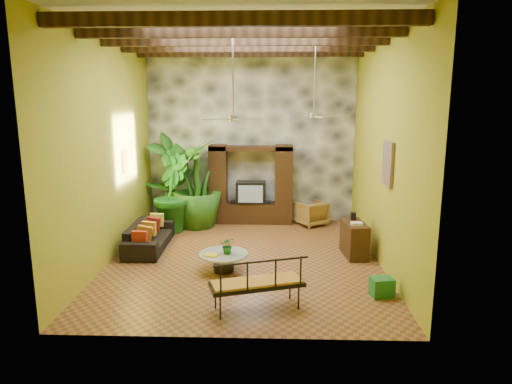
{
  "coord_description": "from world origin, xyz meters",
  "views": [
    {
      "loc": [
        0.59,
        -9.88,
        3.6
      ],
      "look_at": [
        0.25,
        0.2,
        1.53
      ],
      "focal_mm": 32.0,
      "sensor_mm": 36.0,
      "label": 1
    }
  ],
  "objects_px": {
    "ceiling_fan_front": "(233,108)",
    "tall_plant_a": "(172,179)",
    "iron_bench": "(257,282)",
    "side_console": "(354,239)",
    "ceiling_fan_back": "(314,107)",
    "wicker_armchair": "(311,213)",
    "entertainment_center": "(251,191)",
    "tall_plant_b": "(171,193)",
    "coffee_table": "(224,260)",
    "sofa": "(149,236)",
    "tall_plant_c": "(196,184)",
    "green_bin": "(382,287)"
  },
  "relations": [
    {
      "from": "tall_plant_c",
      "to": "tall_plant_a",
      "type": "bearing_deg",
      "value": 155.43
    },
    {
      "from": "side_console",
      "to": "coffee_table",
      "type": "bearing_deg",
      "value": -164.99
    },
    {
      "from": "tall_plant_a",
      "to": "iron_bench",
      "type": "xyz_separation_m",
      "value": [
        2.64,
        -5.59,
        -0.79
      ]
    },
    {
      "from": "tall_plant_b",
      "to": "coffee_table",
      "type": "relative_size",
      "value": 2.04
    },
    {
      "from": "coffee_table",
      "to": "ceiling_fan_front",
      "type": "bearing_deg",
      "value": 59.94
    },
    {
      "from": "tall_plant_a",
      "to": "green_bin",
      "type": "height_order",
      "value": "tall_plant_a"
    },
    {
      "from": "entertainment_center",
      "to": "tall_plant_b",
      "type": "height_order",
      "value": "entertainment_center"
    },
    {
      "from": "wicker_armchair",
      "to": "tall_plant_a",
      "type": "xyz_separation_m",
      "value": [
        -4.05,
        0.08,
        0.97
      ]
    },
    {
      "from": "tall_plant_b",
      "to": "side_console",
      "type": "distance_m",
      "value": 5.11
    },
    {
      "from": "tall_plant_a",
      "to": "tall_plant_b",
      "type": "distance_m",
      "value": 0.82
    },
    {
      "from": "iron_bench",
      "to": "green_bin",
      "type": "distance_m",
      "value": 2.42
    },
    {
      "from": "ceiling_fan_back",
      "to": "coffee_table",
      "type": "xyz_separation_m",
      "value": [
        -2.01,
        -1.96,
        -3.15
      ]
    },
    {
      "from": "entertainment_center",
      "to": "tall_plant_b",
      "type": "xyz_separation_m",
      "value": [
        -2.16,
        -0.88,
        0.09
      ]
    },
    {
      "from": "ceiling_fan_back",
      "to": "wicker_armchair",
      "type": "bearing_deg",
      "value": 84.85
    },
    {
      "from": "iron_bench",
      "to": "ceiling_fan_back",
      "type": "bearing_deg",
      "value": 54.04
    },
    {
      "from": "ceiling_fan_front",
      "to": "side_console",
      "type": "bearing_deg",
      "value": 14.98
    },
    {
      "from": "tall_plant_b",
      "to": "tall_plant_c",
      "type": "height_order",
      "value": "tall_plant_c"
    },
    {
      "from": "ceiling_fan_back",
      "to": "coffee_table",
      "type": "relative_size",
      "value": 1.79
    },
    {
      "from": "ceiling_fan_back",
      "to": "iron_bench",
      "type": "bearing_deg",
      "value": -108.3
    },
    {
      "from": "entertainment_center",
      "to": "ceiling_fan_front",
      "type": "height_order",
      "value": "ceiling_fan_front"
    },
    {
      "from": "ceiling_fan_back",
      "to": "coffee_table",
      "type": "height_order",
      "value": "ceiling_fan_back"
    },
    {
      "from": "entertainment_center",
      "to": "tall_plant_a",
      "type": "height_order",
      "value": "tall_plant_a"
    },
    {
      "from": "sofa",
      "to": "tall_plant_a",
      "type": "bearing_deg",
      "value": -3.28
    },
    {
      "from": "ceiling_fan_front",
      "to": "tall_plant_a",
      "type": "height_order",
      "value": "ceiling_fan_front"
    },
    {
      "from": "side_console",
      "to": "ceiling_fan_front",
      "type": "bearing_deg",
      "value": -170.37
    },
    {
      "from": "tall_plant_c",
      "to": "green_bin",
      "type": "bearing_deg",
      "value": -47.57
    },
    {
      "from": "iron_bench",
      "to": "side_console",
      "type": "bearing_deg",
      "value": 35.48
    },
    {
      "from": "tall_plant_b",
      "to": "coffee_table",
      "type": "height_order",
      "value": "tall_plant_b"
    },
    {
      "from": "wicker_armchair",
      "to": "side_console",
      "type": "xyz_separation_m",
      "value": [
        0.77,
        -2.61,
        0.05
      ]
    },
    {
      "from": "sofa",
      "to": "iron_bench",
      "type": "height_order",
      "value": "iron_bench"
    },
    {
      "from": "side_console",
      "to": "tall_plant_c",
      "type": "bearing_deg",
      "value": 144.65
    },
    {
      "from": "ceiling_fan_front",
      "to": "tall_plant_a",
      "type": "bearing_deg",
      "value": 121.45
    },
    {
      "from": "tall_plant_c",
      "to": "green_bin",
      "type": "distance_m",
      "value": 6.27
    },
    {
      "from": "sofa",
      "to": "wicker_armchair",
      "type": "relative_size",
      "value": 2.76
    },
    {
      "from": "ceiling_fan_front",
      "to": "ceiling_fan_back",
      "type": "relative_size",
      "value": 1.0
    },
    {
      "from": "tall_plant_a",
      "to": "iron_bench",
      "type": "relative_size",
      "value": 1.55
    },
    {
      "from": "iron_bench",
      "to": "side_console",
      "type": "xyz_separation_m",
      "value": [
        2.17,
        2.9,
        -0.13
      ]
    },
    {
      "from": "side_console",
      "to": "entertainment_center",
      "type": "bearing_deg",
      "value": 126.64
    },
    {
      "from": "coffee_table",
      "to": "side_console",
      "type": "distance_m",
      "value": 3.13
    },
    {
      "from": "wicker_armchair",
      "to": "coffee_table",
      "type": "bearing_deg",
      "value": 28.03
    },
    {
      "from": "green_bin",
      "to": "ceiling_fan_back",
      "type": "bearing_deg",
      "value": 108.73
    },
    {
      "from": "entertainment_center",
      "to": "sofa",
      "type": "bearing_deg",
      "value": -134.27
    },
    {
      "from": "tall_plant_c",
      "to": "coffee_table",
      "type": "height_order",
      "value": "tall_plant_c"
    },
    {
      "from": "ceiling_fan_back",
      "to": "iron_bench",
      "type": "distance_m",
      "value": 4.9
    },
    {
      "from": "ceiling_fan_front",
      "to": "green_bin",
      "type": "height_order",
      "value": "ceiling_fan_front"
    },
    {
      "from": "entertainment_center",
      "to": "ceiling_fan_front",
      "type": "bearing_deg",
      "value": -93.24
    },
    {
      "from": "wicker_armchair",
      "to": "tall_plant_b",
      "type": "relative_size",
      "value": 0.36
    },
    {
      "from": "tall_plant_c",
      "to": "ceiling_fan_back",
      "type": "bearing_deg",
      "value": -25.17
    },
    {
      "from": "entertainment_center",
      "to": "iron_bench",
      "type": "bearing_deg",
      "value": -86.46
    },
    {
      "from": "coffee_table",
      "to": "sofa",
      "type": "bearing_deg",
      "value": 143.51
    }
  ]
}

